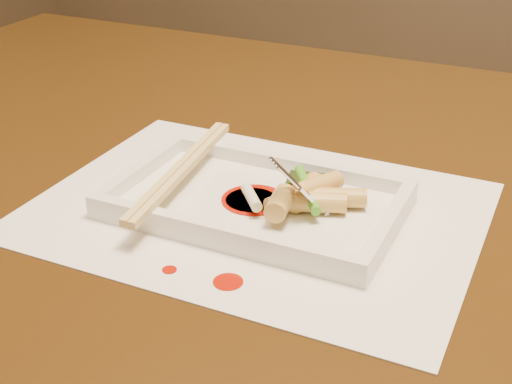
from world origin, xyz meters
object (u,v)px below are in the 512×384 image
at_px(table, 300,269).
at_px(chopstick_a, 178,168).
at_px(plate_base, 256,205).
at_px(placemat, 256,210).
at_px(fork, 339,133).

bearing_deg(table, chopstick_a, -145.70).
bearing_deg(table, plate_base, -105.61).
xyz_separation_m(plate_base, chopstick_a, (-0.08, -0.00, 0.02)).
height_order(placemat, chopstick_a, chopstick_a).
bearing_deg(placemat, plate_base, 63.43).
bearing_deg(fork, plate_base, -165.58).
distance_m(table, chopstick_a, 0.18).
bearing_deg(chopstick_a, table, 34.30).
bearing_deg(placemat, fork, 14.42).
distance_m(plate_base, chopstick_a, 0.08).
height_order(placemat, plate_base, plate_base).
height_order(table, plate_base, plate_base).
bearing_deg(plate_base, table, 74.39).
height_order(table, placemat, placemat).
xyz_separation_m(chopstick_a, fork, (0.15, 0.02, 0.06)).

